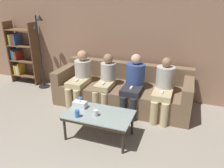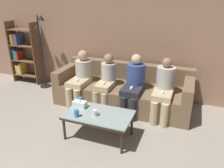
{
  "view_description": "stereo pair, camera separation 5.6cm",
  "coord_description": "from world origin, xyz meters",
  "views": [
    {
      "loc": [
        1.18,
        -0.3,
        2.1
      ],
      "look_at": [
        0.0,
        2.96,
        0.68
      ],
      "focal_mm": 35.0,
      "sensor_mm": 36.0,
      "label": 1
    },
    {
      "loc": [
        1.23,
        -0.28,
        2.1
      ],
      "look_at": [
        0.0,
        2.96,
        0.68
      ],
      "focal_mm": 35.0,
      "sensor_mm": 36.0,
      "label": 2
    }
  ],
  "objects": [
    {
      "name": "wall_back",
      "position": [
        0.0,
        4.18,
        1.3
      ],
      "size": [
        12.0,
        0.06,
        2.6
      ],
      "color": "#9E755B",
      "rests_on": "ground_plane"
    },
    {
      "name": "couch",
      "position": [
        0.0,
        3.61,
        0.29
      ],
      "size": [
        2.67,
        0.99,
        0.79
      ],
      "color": "brown",
      "rests_on": "ground_plane"
    },
    {
      "name": "coffee_table",
      "position": [
        -0.0,
        2.37,
        0.38
      ],
      "size": [
        1.04,
        0.6,
        0.42
      ],
      "color": "#8C9E99",
      "rests_on": "ground_plane"
    },
    {
      "name": "cup_near_left",
      "position": [
        -0.02,
        2.31,
        0.47
      ],
      "size": [
        0.08,
        0.08,
        0.09
      ],
      "color": "silver",
      "rests_on": "coffee_table"
    },
    {
      "name": "cup_near_right",
      "position": [
        -0.26,
        2.18,
        0.48
      ],
      "size": [
        0.07,
        0.07,
        0.11
      ],
      "color": "#3372BF",
      "rests_on": "coffee_table"
    },
    {
      "name": "cup_far_center",
      "position": [
        -0.44,
        2.6,
        0.47
      ],
      "size": [
        0.08,
        0.08,
        0.1
      ],
      "color": "#3372BF",
      "rests_on": "coffee_table"
    },
    {
      "name": "tissue_box",
      "position": [
        -0.37,
        2.46,
        0.47
      ],
      "size": [
        0.22,
        0.12,
        0.13
      ],
      "color": "white",
      "rests_on": "coffee_table"
    },
    {
      "name": "bookshelf",
      "position": [
        -2.78,
        3.95,
        0.75
      ],
      "size": [
        0.76,
        0.32,
        1.52
      ],
      "color": "brown",
      "rests_on": "ground_plane"
    },
    {
      "name": "standing_lamp",
      "position": [
        -2.06,
        3.81,
        1.05
      ],
      "size": [
        0.31,
        0.26,
        1.71
      ],
      "color": "black",
      "rests_on": "ground_plane"
    },
    {
      "name": "seated_person_left_end",
      "position": [
        -0.83,
        3.38,
        0.59
      ],
      "size": [
        0.34,
        0.72,
        1.08
      ],
      "color": "tan",
      "rests_on": "ground_plane"
    },
    {
      "name": "seated_person_mid_left",
      "position": [
        -0.28,
        3.38,
        0.56
      ],
      "size": [
        0.31,
        0.64,
        1.06
      ],
      "color": "tan",
      "rests_on": "ground_plane"
    },
    {
      "name": "seated_person_mid_right",
      "position": [
        0.28,
        3.39,
        0.6
      ],
      "size": [
        0.35,
        0.71,
        1.1
      ],
      "color": "#28282D",
      "rests_on": "ground_plane"
    },
    {
      "name": "seated_person_right_end",
      "position": [
        0.83,
        3.39,
        0.58
      ],
      "size": [
        0.33,
        0.7,
        1.09
      ],
      "color": "tan",
      "rests_on": "ground_plane"
    }
  ]
}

